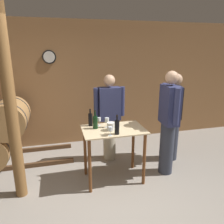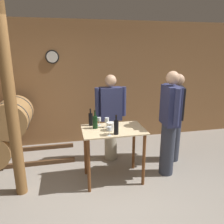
{
  "view_description": "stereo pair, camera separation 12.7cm",
  "coord_description": "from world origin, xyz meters",
  "views": [
    {
      "loc": [
        -0.65,
        -2.3,
        2.09
      ],
      "look_at": [
        0.18,
        0.92,
        1.14
      ],
      "focal_mm": 35.0,
      "sensor_mm": 36.0,
      "label": 1
    },
    {
      "loc": [
        -0.53,
        -2.33,
        2.09
      ],
      "look_at": [
        0.18,
        0.92,
        1.14
      ],
      "focal_mm": 35.0,
      "sensor_mm": 36.0,
      "label": 2
    }
  ],
  "objects": [
    {
      "name": "person_host",
      "position": [
        1.46,
        1.23,
        0.89
      ],
      "size": [
        0.34,
        0.56,
        1.68
      ],
      "color": "#333847",
      "rests_on": "ground_plane"
    },
    {
      "name": "wine_glass_near_center",
      "position": [
        0.06,
        0.56,
        0.99
      ],
      "size": [
        0.07,
        0.07,
        0.14
      ],
      "color": "silver",
      "rests_on": "tasting_table"
    },
    {
      "name": "wine_glass_near_left",
      "position": [
        -0.02,
        1.03,
        0.99
      ],
      "size": [
        0.06,
        0.06,
        0.14
      ],
      "color": "silver",
      "rests_on": "tasting_table"
    },
    {
      "name": "wine_bottle_far_left",
      "position": [
        -0.15,
        1.06,
        1.0
      ],
      "size": [
        0.07,
        0.07,
        0.28
      ],
      "color": "black",
      "rests_on": "tasting_table"
    },
    {
      "name": "ground_plane",
      "position": [
        0.0,
        0.0,
        0.0
      ],
      "size": [
        14.0,
        14.0,
        0.0
      ],
      "primitive_type": "plane",
      "color": "gray"
    },
    {
      "name": "ice_bucket",
      "position": [
        0.12,
        0.77,
        0.95
      ],
      "size": [
        0.12,
        0.12,
        0.13
      ],
      "color": "white",
      "rests_on": "tasting_table"
    },
    {
      "name": "person_visitor_bearded",
      "position": [
        0.28,
        1.53,
        0.88
      ],
      "size": [
        0.59,
        0.24,
        1.66
      ],
      "color": "#B7AD93",
      "rests_on": "ground_plane"
    },
    {
      "name": "wine_bottle_left",
      "position": [
        -0.1,
        0.91,
        1.0
      ],
      "size": [
        0.08,
        0.08,
        0.3
      ],
      "color": "black",
      "rests_on": "tasting_table"
    },
    {
      "name": "wine_glass_near_right",
      "position": [
        0.09,
        0.92,
        1.01
      ],
      "size": [
        0.07,
        0.07,
        0.16
      ],
      "color": "silver",
      "rests_on": "tasting_table"
    },
    {
      "name": "back_wall",
      "position": [
        -0.0,
        2.55,
        1.35
      ],
      "size": [
        8.4,
        0.08,
        2.7
      ],
      "color": "#996B42",
      "rests_on": "ground_plane"
    },
    {
      "name": "wine_bottle_center",
      "position": [
        0.17,
        0.6,
        1.0
      ],
      "size": [
        0.07,
        0.07,
        0.3
      ],
      "color": "black",
      "rests_on": "tasting_table"
    },
    {
      "name": "tasting_table",
      "position": [
        0.18,
        0.82,
        0.7
      ],
      "size": [
        0.98,
        0.63,
        0.89
      ],
      "color": "beige",
      "rests_on": "ground_plane"
    },
    {
      "name": "person_visitor_with_scarf",
      "position": [
        1.11,
        0.8,
        0.94
      ],
      "size": [
        0.25,
        0.59,
        1.77
      ],
      "color": "#333847",
      "rests_on": "ground_plane"
    },
    {
      "name": "wooden_post",
      "position": [
        -1.26,
        0.76,
        1.35
      ],
      "size": [
        0.16,
        0.16,
        2.7
      ],
      "color": "brown",
      "rests_on": "ground_plane"
    }
  ]
}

